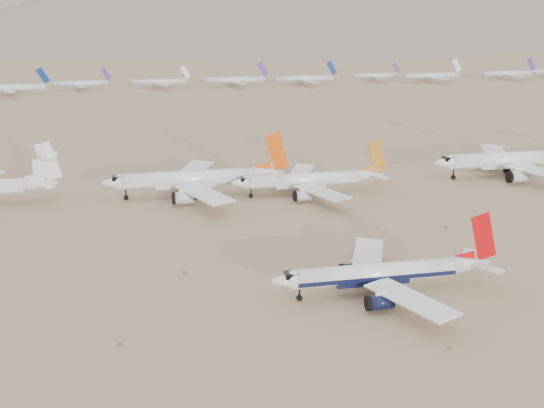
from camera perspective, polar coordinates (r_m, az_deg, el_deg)
The scene contains 7 objects.
ground at distance 141.19m, azimuth 5.73°, elevation -7.05°, with size 7000.00×7000.00×0.00m, color #967557.
main_airliner at distance 138.69m, azimuth 9.45°, elevation -5.71°, with size 44.63×43.59×15.75m.
row2_navy_widebody at distance 239.82m, azimuth 19.71°, elevation 3.50°, with size 55.72×54.48×19.82m.
row2_gold_tail at distance 205.03m, azimuth 3.14°, elevation 2.03°, with size 45.37×44.37×16.15m.
row2_orange_tail at distance 204.02m, azimuth -6.37°, elevation 2.09°, with size 52.64×51.49×18.78m.
distant_storage_row at distance 456.27m, azimuth -6.06°, elevation 10.22°, with size 567.98×58.34×15.34m.
desert_scrub at distance 119.59m, azimuth 7.15°, elevation -11.63°, with size 262.26×121.67×0.63m.
Camera 1 is at (-40.10, -122.67, 57.25)m, focal length 45.00 mm.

